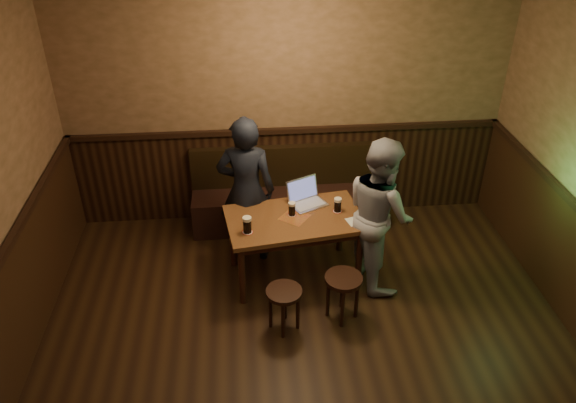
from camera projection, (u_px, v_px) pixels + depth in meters
The scene contains 12 objects.
room at pixel (321, 280), 4.07m from camera, with size 5.04×6.04×2.84m.
bench at pixel (286, 201), 6.67m from camera, with size 2.20×0.50×0.95m.
pub_table at pixel (295, 225), 5.67m from camera, with size 1.45×0.96×0.73m.
stool_left at pixel (284, 298), 5.14m from camera, with size 0.39×0.39×0.45m.
stool_right at pixel (343, 285), 5.26m from camera, with size 0.41×0.41×0.48m.
pint_left at pixel (247, 225), 5.35m from camera, with size 0.11×0.11×0.17m.
pint_mid at pixel (292, 209), 5.62m from camera, with size 0.10×0.10×0.15m.
pint_right at pixel (338, 205), 5.67m from camera, with size 0.10×0.10×0.16m.
laptop at pixel (306, 197), 5.82m from camera, with size 0.44×0.41×0.25m.
menu at pixel (358, 220), 5.57m from camera, with size 0.22×0.15×0.00m, color silver.
person_suit at pixel (246, 191), 5.86m from camera, with size 0.61×0.40×1.66m, color black.
person_grey at pixel (380, 213), 5.55m from camera, with size 0.78×0.61×1.61m, color gray.
Camera 1 is at (-0.52, -2.90, 3.84)m, focal length 35.00 mm.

